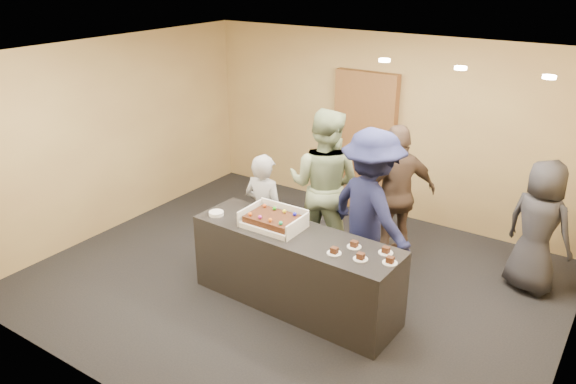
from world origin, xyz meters
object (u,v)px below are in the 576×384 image
Objects in this scene: plate_stack at (216,213)px; person_brown_extra at (397,195)px; storage_cabinet at (364,143)px; person_navy_man at (371,212)px; person_sage_man at (324,185)px; person_dark_suit at (539,227)px; person_server_grey at (265,214)px; cake_box at (274,222)px; sheet_cake at (273,219)px; serving_counter at (295,269)px.

person_brown_extra reaches higher than plate_stack.
person_navy_man is at bearing -61.31° from storage_cabinet.
plate_stack is 0.09× the size of person_sage_man.
person_brown_extra is at bearing 28.33° from person_dark_suit.
person_server_grey is at bearing 45.35° from person_dark_suit.
person_server_grey is at bearing 40.78° from person_navy_man.
plate_stack is 1.78m from person_navy_man.
person_navy_man is (1.10, -2.01, -0.10)m from storage_cabinet.
person_sage_man is at bearing 91.96° from cake_box.
person_sage_man reaches higher than person_server_grey.
sheet_cake is at bearing 9.33° from plate_stack.
person_brown_extra is (1.23, 1.13, 0.14)m from person_server_grey.
person_dark_suit is (2.87, 1.39, 0.04)m from person_server_grey.
sheet_cake is 0.68m from person_server_grey.
person_dark_suit is at bearing 43.03° from serving_counter.
person_sage_man is at bearing 62.16° from plate_stack.
serving_counter is 3.63× the size of cake_box.
cake_box is at bearing 69.33° from person_navy_man.
person_brown_extra reaches higher than person_server_grey.
person_server_grey is 1.31m from person_navy_man.
serving_counter is 1.13m from plate_stack.
plate_stack is at bearing -170.67° from sheet_cake.
person_dark_suit is (2.43, 1.84, -0.19)m from sheet_cake.
plate_stack is at bearing 56.13° from person_navy_man.
person_server_grey is (-0.74, 0.45, 0.32)m from serving_counter.
person_server_grey reaches higher than cake_box.
person_dark_suit is (1.65, 0.25, -0.10)m from person_brown_extra.
storage_cabinet is 1.40× the size of person_server_grey.
storage_cabinet reaches higher than sheet_cake.
person_sage_man reaches higher than plate_stack.
person_brown_extra is (0.49, 1.58, 0.46)m from serving_counter.
person_navy_man is at bearing 44.63° from cake_box.
sheet_cake is at bearing 135.24° from person_server_grey.
storage_cabinet is 2.97m from plate_stack.
cake_box is 3.85× the size of plate_stack.
person_sage_man is 1.10× the size of person_brown_extra.
sheet_cake reaches higher than serving_counter.
plate_stack is 2.27m from person_brown_extra.
plate_stack is at bearing 64.63° from person_server_grey.
plate_stack is (-0.42, -2.94, -0.15)m from storage_cabinet.
storage_cabinet reaches higher than person_navy_man.
serving_counter is 1.09m from person_navy_man.
sheet_cake is at bearing 12.98° from person_brown_extra.
plate_stack is at bearing -98.08° from storage_cabinet.
serving_counter is at bearing 60.31° from person_dark_suit.
plate_stack is at bearing 51.43° from person_dark_suit.
storage_cabinet is at bearing 81.92° from plate_stack.
person_navy_man is at bearing 146.36° from person_sage_man.
person_sage_man is (0.27, -1.64, -0.08)m from storage_cabinet.
cake_box reaches higher than sheet_cake.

